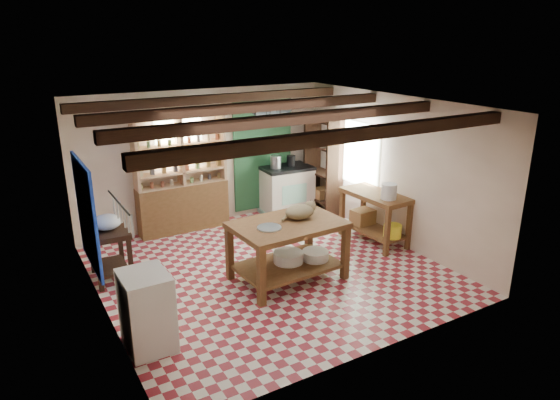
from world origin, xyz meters
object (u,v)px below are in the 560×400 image
prep_table (110,254)px  right_counter (374,218)px  white_cabinet (147,311)px  cat (300,212)px  stove (287,190)px  work_table (288,251)px

prep_table → right_counter: size_ratio=0.63×
right_counter → white_cabinet: bearing=-168.8°
right_counter → cat: bearing=-171.0°
prep_table → cat: bearing=-25.3°
stove → right_counter: 2.18m
cat → white_cabinet: bearing=-177.0°
stove → prep_table: (-3.83, -1.19, -0.09)m
right_counter → stove: bearing=101.9°
work_table → white_cabinet: 2.41m
prep_table → stove: bearing=19.0°
white_cabinet → work_table: bearing=15.2°
stove → white_cabinet: (-3.85, -3.20, -0.02)m
work_table → cat: size_ratio=3.49×
white_cabinet → right_counter: white_cabinet is taller
prep_table → white_cabinet: white_cabinet is taller
stove → cat: (-1.27, -2.49, 0.52)m
work_table → stove: (1.52, 2.55, 0.04)m
prep_table → cat: 2.93m
prep_table → right_counter: 4.48m
white_cabinet → cat: (2.57, 0.71, 0.54)m
work_table → cat: bearing=11.3°
prep_table → work_table: bearing=-28.8°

